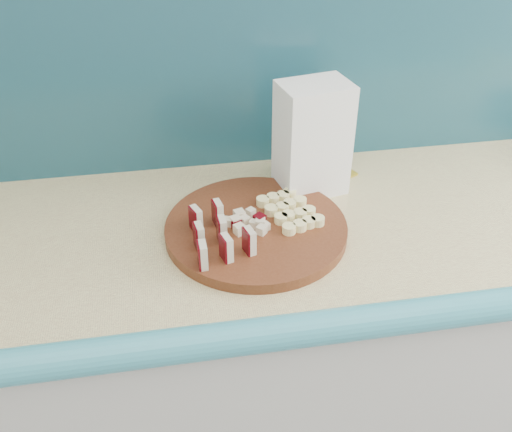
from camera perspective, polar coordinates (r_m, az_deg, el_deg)
name	(u,v)px	position (r m, az deg, el deg)	size (l,w,h in m)	color
kitchen_counter	(308,364)	(1.52, 5.26, -14.54)	(2.20, 0.63, 0.91)	beige
backsplash	(294,59)	(1.35, 3.82, 15.39)	(2.20, 0.02, 0.50)	teal
cutting_board	(256,229)	(1.16, 0.00, -1.27)	(0.37, 0.37, 0.02)	#4F2311
apple_wedges	(216,234)	(1.09, -4.04, -1.83)	(0.12, 0.16, 0.05)	beige
apple_chunks	(245,224)	(1.14, -1.07, -0.76)	(0.06, 0.07, 0.02)	#F0E2C0
banana_slices	(290,211)	(1.18, 3.45, 0.54)	(0.12, 0.15, 0.02)	#FBEF99
flour_bag	(312,139)	(1.26, 5.66, 7.67)	(0.15, 0.11, 0.25)	white
banana_peel	(312,163)	(1.42, 5.63, 5.32)	(0.21, 0.18, 0.01)	gold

